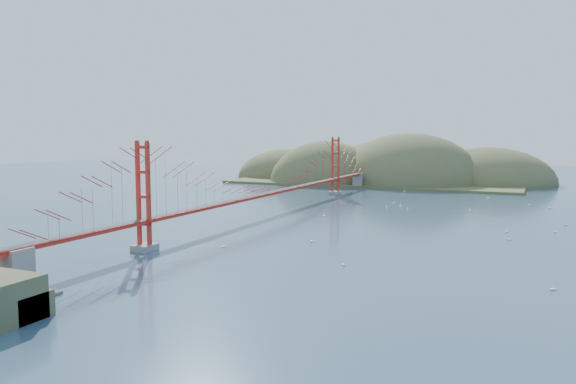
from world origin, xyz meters
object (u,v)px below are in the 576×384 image
at_px(fort, 0,287).
at_px(sailboat_1, 407,209).
at_px(sailboat_0, 324,215).
at_px(sailboat_2, 508,239).
at_px(bridge, 270,169).

xyz_separation_m(fort, sailboat_1, (17.86, 61.84, -0.52)).
distance_m(sailboat_0, sailboat_2, 27.70).
xyz_separation_m(bridge, sailboat_2, (34.82, -7.68, -6.85)).
bearing_deg(bridge, sailboat_2, -12.44).
distance_m(fort, sailboat_2, 53.00).
relative_size(sailboat_0, sailboat_2, 1.00).
bearing_deg(sailboat_1, sailboat_2, -52.45).
height_order(bridge, fort, bridge).
height_order(sailboat_0, sailboat_2, sailboat_0).
height_order(sailboat_1, sailboat_0, sailboat_0).
height_order(fort, sailboat_0, fort).
xyz_separation_m(sailboat_1, sailboat_0, (-9.75, -12.87, 0.02)).
height_order(fort, sailboat_2, fort).
bearing_deg(sailboat_1, bridge, -142.80).
relative_size(fort, sailboat_2, 4.98).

